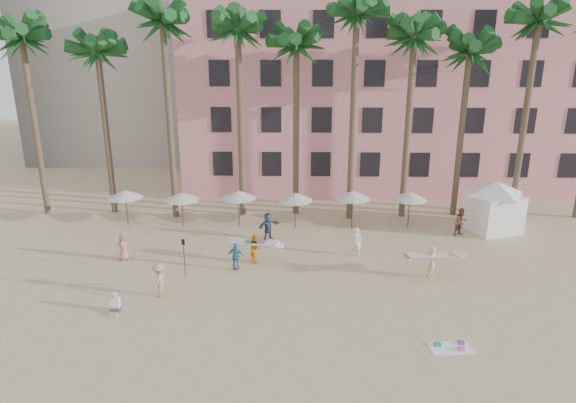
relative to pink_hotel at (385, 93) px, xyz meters
The scene contains 11 objects.
ground 28.09m from the pink_hotel, 105.07° to the right, with size 120.00×120.00×0.00m, color #D1B789.
pink_hotel is the anchor object (origin of this frame).
palm_row 13.71m from the pink_hotel, 120.56° to the right, with size 44.40×5.40×16.30m.
umbrella_row 17.73m from the pink_hotel, 126.53° to the right, with size 22.50×2.70×2.73m.
cabana 16.04m from the pink_hotel, 67.33° to the right, with size 5.66×5.66×3.50m.
beach_towel 29.33m from the pink_hotel, 92.10° to the right, with size 1.88×1.15×0.14m.
carrier_yellow 22.52m from the pink_hotel, 90.71° to the right, with size 3.19×1.31×1.94m.
carrier_white 23.16m from the pink_hotel, 117.94° to the right, with size 2.91×1.40×1.78m.
beachgoers 21.96m from the pink_hotel, 116.16° to the right, with size 22.68×10.27×1.92m.
paddle 26.52m from the pink_hotel, 123.49° to the right, with size 0.18×0.04×2.23m.
seated_man 31.49m from the pink_hotel, 123.25° to the right, with size 0.44×0.77×1.00m.
Camera 1 is at (-0.72, -21.70, 13.01)m, focal length 32.00 mm.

